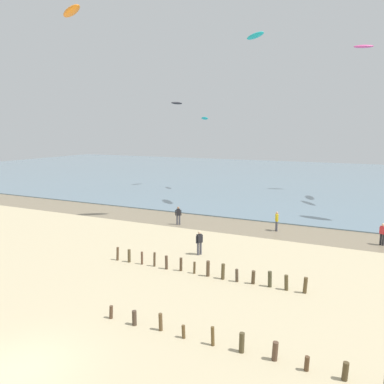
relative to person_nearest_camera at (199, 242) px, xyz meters
The scene contains 14 objects.
ground_plane 14.62m from the person_nearest_camera, 92.29° to the right, with size 160.00×160.00×0.00m, color #C6B58C.
wet_sand_strip 8.69m from the person_nearest_camera, 93.86° to the left, with size 120.00×5.33×0.01m, color #84755B.
sea 46.30m from the person_nearest_camera, 90.72° to the left, with size 160.00×70.00×0.10m, color slate.
groyne_near 12.47m from the person_nearest_camera, 53.23° to the right, with size 15.25×0.34×0.81m.
groyne_mid 4.06m from the person_nearest_camera, 55.77° to the right, with size 12.44×0.34×0.98m.
person_nearest_camera is the anchor object (origin of this frame).
person_mid_beach 9.26m from the person_nearest_camera, 68.32° to the left, with size 0.34×0.54×1.71m.
person_left_flank 8.63m from the person_nearest_camera, 127.40° to the left, with size 0.51×0.36×1.71m.
person_right_flank 14.08m from the person_nearest_camera, 34.61° to the left, with size 0.45×0.40×1.71m.
kite_aloft_1 38.66m from the person_nearest_camera, 75.57° to the left, with size 2.50×0.80×0.40m, color #E54C99.
kite_aloft_2 24.56m from the person_nearest_camera, 94.88° to the left, with size 3.07×0.98×0.49m, color #19B2B7.
kite_aloft_3 29.85m from the person_nearest_camera, 112.98° to the left, with size 1.93×0.62×0.31m, color #19B2B7.
kite_aloft_5 34.00m from the person_nearest_camera, 120.53° to the left, with size 2.16×0.69×0.35m, color black.
kite_aloft_6 17.82m from the person_nearest_camera, 163.76° to the right, with size 2.79×0.89×0.45m, color orange.
Camera 1 is at (11.05, -8.52, 8.67)m, focal length 35.26 mm.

